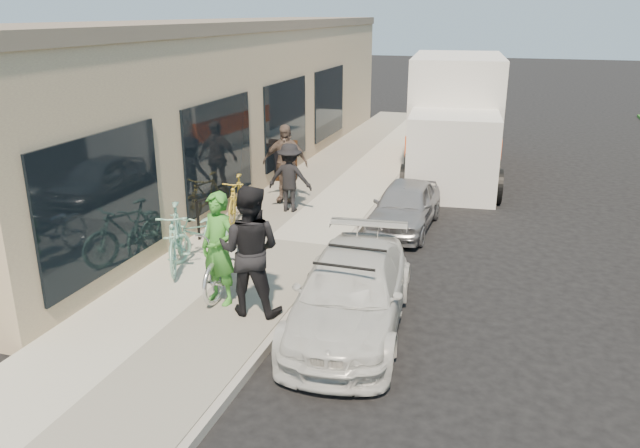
# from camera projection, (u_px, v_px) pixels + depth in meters

# --- Properties ---
(ground) EXTENTS (120.00, 120.00, 0.00)m
(ground) POSITION_uv_depth(u_px,v_px,m) (316.00, 328.00, 9.21)
(ground) COLOR black
(ground) RESTS_ON ground
(sidewalk) EXTENTS (3.00, 34.00, 0.15)m
(sidewalk) POSITION_uv_depth(u_px,v_px,m) (268.00, 242.00, 12.46)
(sidewalk) COLOR #A9A698
(sidewalk) RESTS_ON ground
(curb) EXTENTS (0.12, 34.00, 0.13)m
(curb) POSITION_uv_depth(u_px,v_px,m) (342.00, 251.00, 12.02)
(curb) COLOR gray
(curb) RESTS_ON ground
(storefront) EXTENTS (3.60, 20.00, 4.22)m
(storefront) POSITION_uv_depth(u_px,v_px,m) (226.00, 100.00, 17.24)
(storefront) COLOR #C6B189
(storefront) RESTS_ON ground
(bike_rack) EXTENTS (0.24, 0.55, 0.81)m
(bike_rack) POSITION_uv_depth(u_px,v_px,m) (208.00, 213.00, 12.41)
(bike_rack) COLOR black
(bike_rack) RESTS_ON sidewalk
(sandwich_board) EXTENTS (0.74, 0.75, 1.03)m
(sandwich_board) POSITION_uv_depth(u_px,v_px,m) (284.00, 161.00, 16.52)
(sandwich_board) COLOR #311B0D
(sandwich_board) RESTS_ON sidewalk
(sedan_white) EXTENTS (1.94, 3.98, 1.15)m
(sedan_white) POSITION_uv_depth(u_px,v_px,m) (351.00, 293.00, 9.06)
(sedan_white) COLOR silver
(sedan_white) RESTS_ON ground
(sedan_silver) EXTENTS (1.29, 3.04, 1.03)m
(sedan_silver) POSITION_uv_depth(u_px,v_px,m) (405.00, 206.00, 13.29)
(sedan_silver) COLOR gray
(sedan_silver) RESTS_ON ground
(moving_truck) EXTENTS (3.14, 6.84, 3.26)m
(moving_truck) POSITION_uv_depth(u_px,v_px,m) (454.00, 122.00, 17.89)
(moving_truck) COLOR silver
(moving_truck) RESTS_ON ground
(tandem_bike) EXTENTS (0.71, 2.04, 1.07)m
(tandem_bike) POSITION_uv_depth(u_px,v_px,m) (233.00, 256.00, 10.08)
(tandem_bike) COLOR silver
(tandem_bike) RESTS_ON sidewalk
(woman_rider) EXTENTS (0.74, 0.60, 1.76)m
(woman_rider) POSITION_uv_depth(u_px,v_px,m) (219.00, 249.00, 9.45)
(woman_rider) COLOR #3B8E2F
(woman_rider) RESTS_ON sidewalk
(man_standing) EXTENTS (1.02, 0.83, 1.97)m
(man_standing) POSITION_uv_depth(u_px,v_px,m) (250.00, 250.00, 9.10)
(man_standing) COLOR black
(man_standing) RESTS_ON sidewalk
(cruiser_bike_a) EXTENTS (1.23, 1.86, 1.09)m
(cruiser_bike_a) POSITION_uv_depth(u_px,v_px,m) (176.00, 237.00, 10.90)
(cruiser_bike_a) COLOR #83C3AB
(cruiser_bike_a) RESTS_ON sidewalk
(cruiser_bike_b) EXTENTS (0.91, 1.72, 0.86)m
(cruiser_bike_b) POSITION_uv_depth(u_px,v_px,m) (200.00, 232.00, 11.49)
(cruiser_bike_b) COLOR #83C3AB
(cruiser_bike_b) RESTS_ON sidewalk
(cruiser_bike_c) EXTENTS (0.77, 1.62, 0.94)m
(cruiser_bike_c) POSITION_uv_depth(u_px,v_px,m) (237.00, 198.00, 13.44)
(cruiser_bike_c) COLOR gold
(cruiser_bike_c) RESTS_ON sidewalk
(bystander_a) EXTENTS (1.03, 0.64, 1.54)m
(bystander_a) POSITION_uv_depth(u_px,v_px,m) (290.00, 178.00, 13.93)
(bystander_a) COLOR black
(bystander_a) RESTS_ON sidewalk
(bystander_b) EXTENTS (1.12, 0.57, 1.84)m
(bystander_b) POSITION_uv_depth(u_px,v_px,m) (285.00, 163.00, 14.58)
(bystander_b) COLOR brown
(bystander_b) RESTS_ON sidewalk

